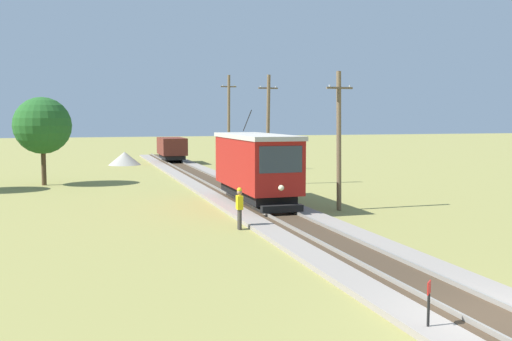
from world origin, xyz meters
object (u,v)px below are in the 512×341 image
Objects in this scene: freight_car at (172,148)px; utility_pole_near_tram at (339,139)px; gravel_pile at (125,158)px; utility_pole_far at (229,122)px; red_tram at (256,165)px; track_worker at (240,206)px; trackside_signal_marker at (429,304)px; utility_pole_mid at (268,129)px; tree_left_near at (42,126)px.

utility_pole_near_tram is at bearing -83.50° from freight_car.
gravel_pile is (-4.75, -0.41, -0.90)m from freight_car.
utility_pole_far is at bearing 90.00° from utility_pole_near_tram.
utility_pole_far is 2.63× the size of gravel_pile.
red_tram is 1.64× the size of freight_car.
red_tram is 6.57m from track_worker.
red_tram is at bearing 84.77° from trackside_signal_marker.
utility_pole_near_tram reaches higher than red_tram.
red_tram is 9.92m from utility_pole_mid.
utility_pole_near_tram is at bearing -90.00° from utility_pole_mid.
gravel_pile is 1.78× the size of track_worker.
trackside_signal_marker is (-1.69, -47.93, -0.89)m from freight_car.
utility_pole_mid is 4.27× the size of track_worker.
freight_car is at bearing 111.37° from utility_pole_far.
track_worker is at bearing -103.27° from utility_pole_far.
freight_car reaches higher than gravel_pile.
utility_pole_far is 39.16m from trackside_signal_marker.
gravel_pile is at bearing 112.78° from utility_pole_mid.
track_worker is (-6.16, -3.49, -2.62)m from utility_pole_near_tram.
utility_pole_far is (0.00, 22.62, 0.68)m from utility_pole_near_tram.
red_tram is 4.79× the size of track_worker.
utility_pole_far reaches higher than utility_pole_near_tram.
utility_pole_mid reaches higher than tree_left_near.
tree_left_near is at bearing -125.04° from freight_car.
utility_pole_mid is at bearing 68.15° from red_tram.
tree_left_near is at bearing 130.52° from red_tram.
utility_pole_near_tram is 0.84× the size of utility_pole_far.
freight_car is 47.96m from trackside_signal_marker.
utility_pole_mid is 21.92m from gravel_pile.
utility_pole_far reaches higher than tree_left_near.
utility_pole_mid is 11.11m from utility_pole_far.
gravel_pile is (-8.39, 31.51, -2.95)m from utility_pole_near_tram.
freight_car is 0.62× the size of utility_pole_far.
gravel_pile is (-8.39, 8.89, -3.63)m from utility_pole_far.
track_worker is at bearing -65.34° from tree_left_near.
tree_left_near is (-6.59, -15.77, 3.48)m from gravel_pile.
freight_car is 0.85× the size of tree_left_near.
track_worker is (-2.52, -5.94, -1.21)m from red_tram.
tree_left_near is (-14.99, -6.88, -0.15)m from utility_pole_far.
trackside_signal_marker is at bearing -97.85° from utility_pole_far.
freight_car is 4.41× the size of trackside_signal_marker.
freight_car is 19.93m from tree_left_near.
utility_pole_far is at bearing 79.78° from red_tram.
track_worker is at bearing -112.31° from utility_pole_mid.
red_tram is at bearing 69.21° from track_worker.
red_tram is at bearing -80.70° from gravel_pile.
track_worker is at bearing -150.45° from utility_pole_near_tram.
utility_pole_far is at bearing 24.67° from tree_left_near.
utility_pole_mid is 2.40× the size of gravel_pile.
red_tram is 2.68× the size of gravel_pile.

